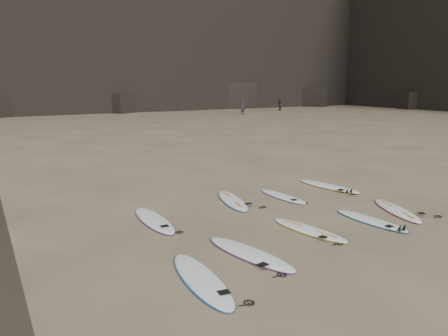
{
  "coord_description": "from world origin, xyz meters",
  "views": [
    {
      "loc": [
        -7.47,
        -8.31,
        3.83
      ],
      "look_at": [
        -1.71,
        1.8,
        1.5
      ],
      "focal_mm": 35.0,
      "sensor_mm": 36.0,
      "label": 1
    }
  ],
  "objects_px": {
    "surfboard_8": "(329,186)",
    "person_a": "(243,107)",
    "surfboard_2": "(309,230)",
    "surfboard_6": "(232,200)",
    "surfboard_5": "(154,220)",
    "surfboard_3": "(371,220)",
    "surfboard_0": "(201,279)",
    "surfboard_7": "(283,196)",
    "person_b": "(279,105)",
    "surfboard_1": "(250,253)",
    "surfboard_4": "(397,210)"
  },
  "relations": [
    {
      "from": "surfboard_3",
      "to": "surfboard_7",
      "type": "height_order",
      "value": "surfboard_3"
    },
    {
      "from": "surfboard_2",
      "to": "surfboard_6",
      "type": "xyz_separation_m",
      "value": [
        -0.28,
        3.41,
        0.0
      ]
    },
    {
      "from": "surfboard_0",
      "to": "person_b",
      "type": "distance_m",
      "value": 49.85
    },
    {
      "from": "surfboard_2",
      "to": "surfboard_7",
      "type": "relative_size",
      "value": 1.07
    },
    {
      "from": "surfboard_0",
      "to": "surfboard_8",
      "type": "bearing_deg",
      "value": 36.52
    },
    {
      "from": "surfboard_5",
      "to": "person_a",
      "type": "relative_size",
      "value": 1.56
    },
    {
      "from": "surfboard_6",
      "to": "surfboard_7",
      "type": "distance_m",
      "value": 1.78
    },
    {
      "from": "surfboard_3",
      "to": "person_a",
      "type": "xyz_separation_m",
      "value": [
        17.75,
        35.01,
        0.81
      ]
    },
    {
      "from": "surfboard_2",
      "to": "surfboard_6",
      "type": "height_order",
      "value": "surfboard_6"
    },
    {
      "from": "surfboard_8",
      "to": "person_a",
      "type": "height_order",
      "value": "person_a"
    },
    {
      "from": "surfboard_1",
      "to": "surfboard_7",
      "type": "distance_m",
      "value": 5.12
    },
    {
      "from": "surfboard_5",
      "to": "surfboard_7",
      "type": "xyz_separation_m",
      "value": [
        4.66,
        0.28,
        -0.01
      ]
    },
    {
      "from": "surfboard_5",
      "to": "person_a",
      "type": "height_order",
      "value": "person_a"
    },
    {
      "from": "surfboard_7",
      "to": "surfboard_0",
      "type": "bearing_deg",
      "value": -143.4
    },
    {
      "from": "surfboard_5",
      "to": "surfboard_8",
      "type": "distance_m",
      "value": 7.0
    },
    {
      "from": "surfboard_0",
      "to": "surfboard_2",
      "type": "bearing_deg",
      "value": 23.32
    },
    {
      "from": "surfboard_0",
      "to": "surfboard_2",
      "type": "xyz_separation_m",
      "value": [
        3.72,
        1.2,
        -0.01
      ]
    },
    {
      "from": "surfboard_3",
      "to": "surfboard_8",
      "type": "bearing_deg",
      "value": 60.06
    },
    {
      "from": "surfboard_5",
      "to": "person_a",
      "type": "bearing_deg",
      "value": 55.49
    },
    {
      "from": "surfboard_3",
      "to": "surfboard_0",
      "type": "bearing_deg",
      "value": -174.19
    },
    {
      "from": "surfboard_2",
      "to": "surfboard_6",
      "type": "relative_size",
      "value": 0.93
    },
    {
      "from": "surfboard_3",
      "to": "person_b",
      "type": "distance_m",
      "value": 45.71
    },
    {
      "from": "surfboard_0",
      "to": "surfboard_5",
      "type": "distance_m",
      "value": 3.98
    },
    {
      "from": "surfboard_8",
      "to": "person_b",
      "type": "distance_m",
      "value": 41.76
    },
    {
      "from": "surfboard_1",
      "to": "surfboard_5",
      "type": "height_order",
      "value": "same"
    },
    {
      "from": "surfboard_8",
      "to": "surfboard_5",
      "type": "bearing_deg",
      "value": 175.54
    },
    {
      "from": "surfboard_5",
      "to": "person_b",
      "type": "height_order",
      "value": "person_b"
    },
    {
      "from": "surfboard_4",
      "to": "person_a",
      "type": "xyz_separation_m",
      "value": [
        16.33,
        34.72,
        0.81
      ]
    },
    {
      "from": "surfboard_2",
      "to": "surfboard_8",
      "type": "relative_size",
      "value": 0.9
    },
    {
      "from": "surfboard_4",
      "to": "person_b",
      "type": "distance_m",
      "value": 44.69
    },
    {
      "from": "surfboard_0",
      "to": "surfboard_8",
      "type": "distance_m",
      "value": 8.75
    },
    {
      "from": "surfboard_1",
      "to": "surfboard_6",
      "type": "height_order",
      "value": "surfboard_1"
    },
    {
      "from": "surfboard_1",
      "to": "surfboard_8",
      "type": "distance_m",
      "value": 7.13
    },
    {
      "from": "surfboard_5",
      "to": "person_b",
      "type": "bearing_deg",
      "value": 50.14
    },
    {
      "from": "surfboard_0",
      "to": "surfboard_6",
      "type": "relative_size",
      "value": 1.06
    },
    {
      "from": "surfboard_2",
      "to": "surfboard_5",
      "type": "distance_m",
      "value": 4.22
    },
    {
      "from": "surfboard_5",
      "to": "surfboard_6",
      "type": "bearing_deg",
      "value": 13.9
    },
    {
      "from": "surfboard_3",
      "to": "person_b",
      "type": "xyz_separation_m",
      "value": [
        25.28,
        38.07,
        0.73
      ]
    },
    {
      "from": "surfboard_1",
      "to": "surfboard_3",
      "type": "relative_size",
      "value": 1.13
    },
    {
      "from": "surfboard_3",
      "to": "surfboard_5",
      "type": "bearing_deg",
      "value": 146.5
    },
    {
      "from": "surfboard_3",
      "to": "surfboard_5",
      "type": "distance_m",
      "value": 6.01
    },
    {
      "from": "surfboard_3",
      "to": "surfboard_6",
      "type": "height_order",
      "value": "surfboard_6"
    },
    {
      "from": "surfboard_8",
      "to": "person_a",
      "type": "bearing_deg",
      "value": 53.88
    },
    {
      "from": "surfboard_6",
      "to": "surfboard_1",
      "type": "bearing_deg",
      "value": -101.72
    },
    {
      "from": "surfboard_1",
      "to": "surfboard_5",
      "type": "distance_m",
      "value": 3.46
    },
    {
      "from": "person_a",
      "to": "person_b",
      "type": "height_order",
      "value": "person_a"
    },
    {
      "from": "surfboard_2",
      "to": "surfboard_7",
      "type": "height_order",
      "value": "surfboard_2"
    },
    {
      "from": "surfboard_2",
      "to": "person_a",
      "type": "height_order",
      "value": "person_a"
    },
    {
      "from": "surfboard_5",
      "to": "surfboard_6",
      "type": "height_order",
      "value": "surfboard_5"
    },
    {
      "from": "surfboard_5",
      "to": "surfboard_7",
      "type": "relative_size",
      "value": 1.2
    }
  ]
}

